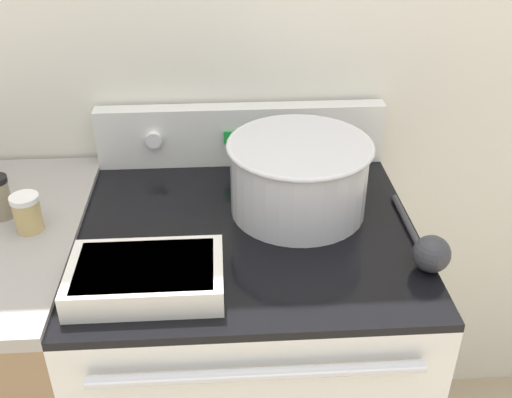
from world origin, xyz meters
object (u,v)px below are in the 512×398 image
spice_jar_white_cap (27,213)px  mixing_bowl (299,173)px  casserole_dish (146,275)px  ladle (429,251)px

spice_jar_white_cap → mixing_bowl: bearing=6.0°
mixing_bowl → casserole_dish: 0.42m
mixing_bowl → casserole_dish: (-0.32, -0.26, -0.06)m
ladle → spice_jar_white_cap: 0.84m
ladle → spice_jar_white_cap: spice_jar_white_cap is taller
ladle → spice_jar_white_cap: size_ratio=3.67×
casserole_dish → ladle: bearing=4.0°
mixing_bowl → spice_jar_white_cap: 0.59m
mixing_bowl → spice_jar_white_cap: (-0.59, -0.06, -0.04)m
ladle → casserole_dish: bearing=-176.0°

